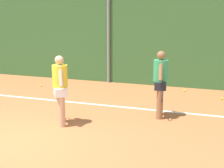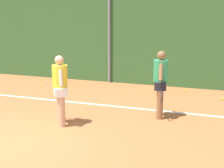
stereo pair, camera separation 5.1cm
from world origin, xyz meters
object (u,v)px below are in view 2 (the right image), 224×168
(player_midcourt, at_px, (161,81))
(tennis_ball_9, at_px, (223,99))
(tennis_ball_0, at_px, (42,85))
(tennis_ball_7, at_px, (185,91))
(tennis_ball_10, at_px, (56,80))
(player_foreground_near, at_px, (60,87))

(player_midcourt, bearing_deg, tennis_ball_9, 135.28)
(tennis_ball_0, xyz_separation_m, tennis_ball_7, (4.84, 0.89, 0.00))
(player_midcourt, distance_m, tennis_ball_10, 5.48)
(tennis_ball_9, relative_size, tennis_ball_10, 1.00)
(tennis_ball_9, xyz_separation_m, tennis_ball_10, (-5.98, 0.77, 0.00))
(tennis_ball_0, bearing_deg, player_foreground_near, -53.10)
(tennis_ball_7, bearing_deg, tennis_ball_9, -29.74)
(player_foreground_near, xyz_separation_m, tennis_ball_0, (-2.48, 3.30, -0.89))
(player_midcourt, relative_size, tennis_ball_10, 25.38)
(player_foreground_near, xyz_separation_m, tennis_ball_9, (3.55, 3.52, -0.89))
(tennis_ball_7, bearing_deg, tennis_ball_10, 178.96)
(player_foreground_near, height_order, tennis_ball_0, player_foreground_near)
(tennis_ball_7, xyz_separation_m, tennis_ball_10, (-4.79, 0.09, 0.00))
(tennis_ball_0, bearing_deg, tennis_ball_10, 86.98)
(tennis_ball_0, distance_m, tennis_ball_9, 6.03)
(player_midcourt, distance_m, tennis_ball_7, 3.03)
(player_foreground_near, height_order, tennis_ball_9, player_foreground_near)
(player_foreground_near, distance_m, tennis_ball_7, 4.89)
(player_foreground_near, distance_m, tennis_ball_10, 5.00)
(tennis_ball_0, xyz_separation_m, tennis_ball_10, (0.05, 0.98, 0.00))
(tennis_ball_7, bearing_deg, player_foreground_near, -119.34)
(tennis_ball_0, distance_m, tennis_ball_7, 4.92)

